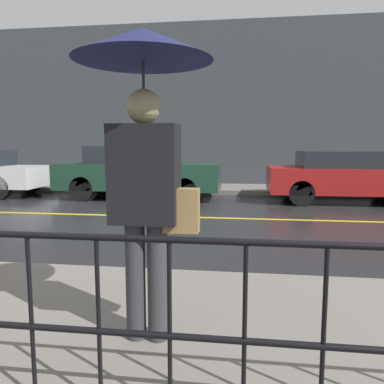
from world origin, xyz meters
The scene contains 7 objects.
ground_plane centered at (0.00, 0.00, 0.00)m, with size 80.00×80.00×0.00m, color #262628.
sidewalk_far centered at (0.00, 4.85, 0.07)m, with size 28.00×2.19×0.13m.
lane_marking centered at (0.00, 0.00, 0.00)m, with size 25.20×0.12×0.01m.
building_storefront centered at (0.00, 6.10, 2.94)m, with size 28.00×0.30×5.88m.
pedestrian centered at (1.76, -5.26, 1.73)m, with size 0.93×0.93×2.13m.
car_dark_green centered at (-0.55, 2.71, 0.77)m, with size 4.61×1.70×1.50m.
car_red centered at (5.13, 2.71, 0.71)m, with size 4.07×1.85×1.36m.
Camera 1 is at (2.41, -7.73, 1.50)m, focal length 35.00 mm.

